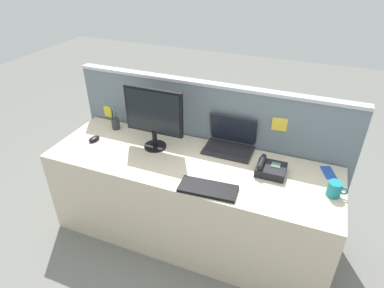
{
  "coord_description": "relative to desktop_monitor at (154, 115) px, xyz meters",
  "views": [
    {
      "loc": [
        0.74,
        -1.79,
        2.06
      ],
      "look_at": [
        0.0,
        0.05,
        0.83
      ],
      "focal_mm": 31.06,
      "sensor_mm": 36.0,
      "label": 1
    }
  ],
  "objects": [
    {
      "name": "ground_plane",
      "position": [
        0.32,
        -0.09,
        -0.98
      ],
      "size": [
        10.0,
        10.0,
        0.0
      ],
      "primitive_type": "plane",
      "color": "slate"
    },
    {
      "name": "desk",
      "position": [
        0.32,
        -0.09,
        -0.63
      ],
      "size": [
        2.09,
        0.68,
        0.71
      ],
      "primitive_type": "cube",
      "color": "beige",
      "rests_on": "ground_plane"
    },
    {
      "name": "cubicle_divider",
      "position": [
        0.32,
        0.28,
        -0.39
      ],
      "size": [
        2.19,
        0.08,
        1.17
      ],
      "color": "slate",
      "rests_on": "ground_plane"
    },
    {
      "name": "desktop_monitor",
      "position": [
        0.0,
        0.0,
        0.0
      ],
      "size": [
        0.45,
        0.17,
        0.47
      ],
      "color": "black",
      "rests_on": "desk"
    },
    {
      "name": "laptop",
      "position": [
        0.53,
        0.19,
        -0.21
      ],
      "size": [
        0.36,
        0.24,
        0.25
      ],
      "color": "#232328",
      "rests_on": "desk"
    },
    {
      "name": "desk_phone",
      "position": [
        0.87,
        -0.02,
        -0.24
      ],
      "size": [
        0.19,
        0.17,
        0.09
      ],
      "color": "black",
      "rests_on": "desk"
    },
    {
      "name": "keyboard_main",
      "position": [
        0.54,
        -0.34,
        -0.26
      ],
      "size": [
        0.38,
        0.18,
        0.02
      ],
      "primitive_type": "cube",
      "rotation": [
        0.0,
        0.0,
        0.08
      ],
      "color": "black",
      "rests_on": "desk"
    },
    {
      "name": "computer_mouse_right_hand",
      "position": [
        -0.49,
        -0.1,
        -0.25
      ],
      "size": [
        0.08,
        0.11,
        0.03
      ],
      "primitive_type": "ellipsoid",
      "rotation": [
        0.0,
        0.0,
        -0.19
      ],
      "color": "black",
      "rests_on": "desk"
    },
    {
      "name": "pen_cup",
      "position": [
        -0.44,
        0.13,
        -0.22
      ],
      "size": [
        0.07,
        0.07,
        0.18
      ],
      "color": "#333338",
      "rests_on": "desk"
    },
    {
      "name": "cell_phone_blue_case",
      "position": [
        1.24,
        0.13,
        -0.27
      ],
      "size": [
        0.11,
        0.15,
        0.01
      ],
      "primitive_type": "cube",
      "rotation": [
        0.0,
        0.0,
        0.36
      ],
      "color": "blue",
      "rests_on": "desk"
    },
    {
      "name": "coffee_mug",
      "position": [
        1.27,
        -0.1,
        -0.22
      ],
      "size": [
        0.12,
        0.08,
        0.1
      ],
      "color": "#197A84",
      "rests_on": "desk"
    }
  ]
}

